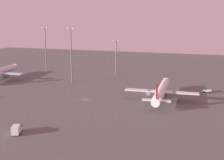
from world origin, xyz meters
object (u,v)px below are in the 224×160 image
at_px(apron_light_east, 46,48).
at_px(airplane_taxiway_distant, 161,91).
at_px(apron_light_west, 71,52).
at_px(catering_truck, 17,129).
at_px(cargo_loader, 207,90).
at_px(apron_light_central, 116,54).

bearing_deg(apron_light_east, airplane_taxiway_distant, -25.96).
bearing_deg(apron_light_west, catering_truck, -75.48).
distance_m(airplane_taxiway_distant, cargo_loader, 29.26).
xyz_separation_m(airplane_taxiway_distant, apron_light_east, (-87.16, 42.44, 13.50)).
relative_size(apron_light_east, apron_light_central, 1.36).
distance_m(catering_truck, apron_light_central, 113.69).
bearing_deg(apron_light_east, apron_light_central, 16.65).
bearing_deg(airplane_taxiway_distant, cargo_loader, 44.30).
relative_size(cargo_loader, apron_light_east, 0.14).
height_order(catering_truck, apron_light_central, apron_light_central).
height_order(cargo_loader, apron_light_east, apron_light_east).
distance_m(cargo_loader, apron_light_east, 109.83).
relative_size(catering_truck, apron_light_east, 0.19).
bearing_deg(airplane_taxiway_distant, catering_truck, -126.56).
distance_m(catering_truck, apron_light_east, 112.57).
distance_m(catering_truck, cargo_loader, 96.35).
distance_m(apron_light_west, apron_light_central, 38.60).
bearing_deg(cargo_loader, catering_truck, 148.81).
xyz_separation_m(catering_truck, apron_light_west, (-20.17, 77.88, 16.28)).
bearing_deg(apron_light_west, apron_light_east, 145.01).
height_order(airplane_taxiway_distant, cargo_loader, airplane_taxiway_distant).
height_order(catering_truck, cargo_loader, catering_truck).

